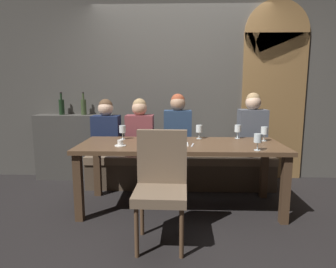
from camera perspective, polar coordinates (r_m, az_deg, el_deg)
The scene contains 22 objects.
ground at distance 3.39m, azimuth 2.41°, elevation -14.23°, with size 9.00×9.00×0.00m, color black.
back_wall_tiled at distance 4.33m, azimuth 2.37°, elevation 11.22°, with size 6.00×0.12×3.00m, color #4C4944.
arched_door at distance 4.48m, azimuth 20.12°, elevation 8.88°, with size 0.90×0.05×2.55m.
back_counter at distance 4.50m, azimuth -17.85°, elevation -2.41°, with size 1.10×0.28×0.95m, color #413E3A.
dining_table at distance 3.19m, azimuth 2.49°, elevation -3.41°, with size 2.20×0.84×0.74m.
banquette_bench at distance 3.97m, azimuth 2.32°, elevation -7.17°, with size 2.50×0.44×0.45m.
chair_near_side at distance 2.52m, azimuth -1.37°, elevation -9.05°, with size 0.45×0.45×0.98m.
diner_redhead at distance 3.97m, azimuth -12.06°, elevation 1.08°, with size 0.36×0.24×0.74m.
diner_bearded at distance 3.86m, azimuth -5.57°, elevation 1.09°, with size 0.36×0.24×0.75m.
diner_far_end at distance 3.86m, azimuth 1.92°, elevation 1.57°, with size 0.36×0.24×0.81m.
diner_near_end at distance 3.98m, azimuth 16.23°, elevation 1.54°, with size 0.36×0.24×0.83m.
wine_bottle_dark_red at distance 4.50m, azimuth -20.22°, elevation 5.12°, with size 0.08×0.08×0.33m.
wine_bottle_pale_label at distance 4.39m, azimuth -16.28°, elevation 5.22°, with size 0.08×0.08×0.33m.
wine_glass_center_back at distance 2.93m, azimuth 17.26°, elevation -0.93°, with size 0.08×0.08×0.16m.
wine_glass_far_right at distance 2.87m, azimuth -2.39°, elevation -0.75°, with size 0.08×0.08×0.16m.
wine_glass_center_front at distance 3.47m, azimuth 18.43°, elevation 0.52°, with size 0.08×0.08×0.16m.
wine_glass_end_right at distance 3.56m, azimuth 13.57°, elevation 1.01°, with size 0.08×0.08×0.16m.
wine_glass_near_right at distance 3.44m, azimuth -8.95°, elevation 0.82°, with size 0.08×0.08×0.16m.
wine_glass_far_left at distance 3.46m, azimuth 6.15°, elevation 0.99°, with size 0.08×0.08×0.16m.
espresso_cup at distance 3.07m, azimuth -9.38°, elevation -1.85°, with size 0.12×0.12×0.06m.
dessert_plate at distance 3.10m, azimuth 2.30°, elevation -1.86°, with size 0.19×0.19×0.05m.
fork_on_table at distance 3.08m, azimuth 4.85°, elevation -2.17°, with size 0.02×0.17×0.01m, color silver.
Camera 1 is at (-0.04, -3.11, 1.35)m, focal length 30.96 mm.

